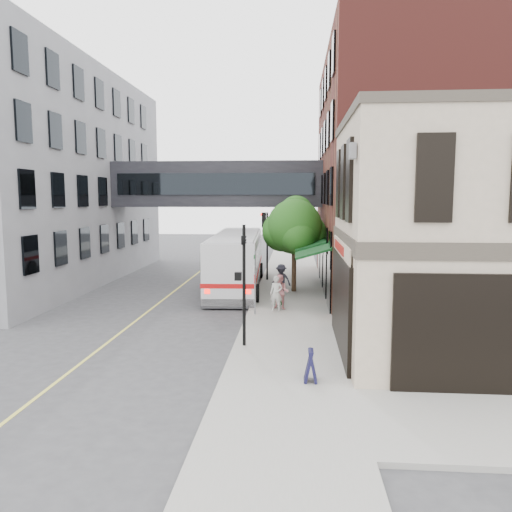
% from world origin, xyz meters
% --- Properties ---
extents(ground, '(120.00, 120.00, 0.00)m').
position_xyz_m(ground, '(0.00, 0.00, 0.00)').
color(ground, '#38383A').
rests_on(ground, ground).
extents(sidewalk_main, '(4.00, 60.00, 0.15)m').
position_xyz_m(sidewalk_main, '(2.00, 14.00, 0.07)').
color(sidewalk_main, gray).
rests_on(sidewalk_main, ground).
extents(corner_building, '(10.19, 8.12, 8.45)m').
position_xyz_m(corner_building, '(8.97, 2.00, 4.21)').
color(corner_building, tan).
rests_on(corner_building, ground).
extents(brick_building, '(13.76, 18.00, 14.00)m').
position_xyz_m(brick_building, '(9.98, 15.00, 6.99)').
color(brick_building, '#571F1B').
rests_on(brick_building, ground).
extents(opposite_building, '(14.00, 24.00, 14.00)m').
position_xyz_m(opposite_building, '(-17.00, 16.00, 7.00)').
color(opposite_building, slate).
rests_on(opposite_building, ground).
extents(skyway_bridge, '(14.00, 3.18, 3.00)m').
position_xyz_m(skyway_bridge, '(-3.00, 18.00, 6.50)').
color(skyway_bridge, black).
rests_on(skyway_bridge, ground).
extents(traffic_signal_near, '(0.44, 0.22, 4.60)m').
position_xyz_m(traffic_signal_near, '(0.37, 2.00, 2.98)').
color(traffic_signal_near, black).
rests_on(traffic_signal_near, sidewalk_main).
extents(traffic_signal_far, '(0.53, 0.28, 4.50)m').
position_xyz_m(traffic_signal_far, '(0.26, 17.00, 3.34)').
color(traffic_signal_far, black).
rests_on(traffic_signal_far, sidewalk_main).
extents(street_sign_pole, '(0.08, 0.75, 3.00)m').
position_xyz_m(street_sign_pole, '(0.39, 7.00, 1.93)').
color(street_sign_pole, gray).
rests_on(street_sign_pole, sidewalk_main).
extents(street_tree, '(3.80, 3.20, 5.60)m').
position_xyz_m(street_tree, '(2.19, 13.22, 3.91)').
color(street_tree, '#382619').
rests_on(street_tree, sidewalk_main).
extents(lane_marking, '(0.12, 40.00, 0.01)m').
position_xyz_m(lane_marking, '(-5.00, 10.00, 0.01)').
color(lane_marking, '#D8CC4C').
rests_on(lane_marking, ground).
extents(bus, '(3.45, 12.54, 3.35)m').
position_xyz_m(bus, '(-1.34, 14.45, 1.87)').
color(bus, silver).
rests_on(bus, ground).
extents(pedestrian_a, '(0.69, 0.52, 1.71)m').
position_xyz_m(pedestrian_a, '(1.37, 7.79, 1.00)').
color(pedestrian_a, beige).
rests_on(pedestrian_a, sidewalk_main).
extents(pedestrian_b, '(0.97, 0.84, 1.72)m').
position_xyz_m(pedestrian_b, '(1.57, 8.14, 1.01)').
color(pedestrian_b, pink).
rests_on(pedestrian_b, sidewalk_main).
extents(pedestrian_c, '(1.31, 1.02, 1.78)m').
position_xyz_m(pedestrian_c, '(1.50, 11.59, 1.04)').
color(pedestrian_c, black).
rests_on(pedestrian_c, sidewalk_main).
extents(newspaper_box, '(0.48, 0.45, 0.82)m').
position_xyz_m(newspaper_box, '(1.41, 9.27, 0.56)').
color(newspaper_box, '#14592A').
rests_on(newspaper_box, sidewalk_main).
extents(sandwich_board, '(0.35, 0.54, 0.97)m').
position_xyz_m(sandwich_board, '(2.76, -1.50, 0.63)').
color(sandwich_board, black).
rests_on(sandwich_board, sidewalk_main).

